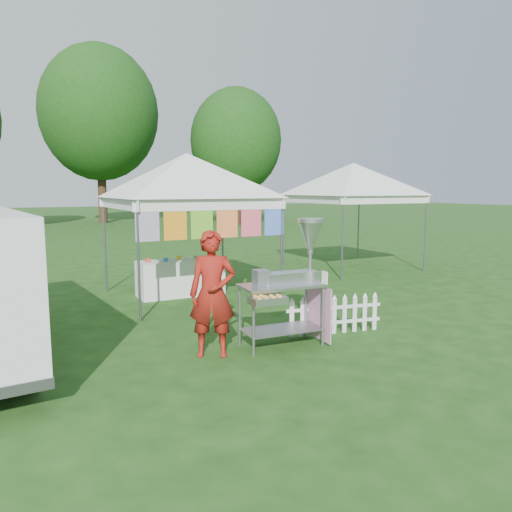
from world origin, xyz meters
TOP-DOWN VIEW (x-y plane):
  - ground at (0.00, 0.00)m, footprint 120.00×120.00m
  - canopy_main at (0.00, 3.49)m, footprint 4.24×4.24m
  - canopy_right at (5.50, 5.00)m, footprint 4.24×4.24m
  - tree_mid at (3.00, 28.00)m, footprint 7.60×7.60m
  - tree_right at (10.00, 22.00)m, footprint 5.60×5.60m
  - donut_cart at (0.23, -0.28)m, footprint 1.38×0.86m
  - vendor at (-1.01, -0.17)m, footprint 0.75×0.65m
  - picket_fence at (1.10, -0.10)m, footprint 1.60×0.33m
  - display_table at (-0.08, 3.78)m, footprint 1.80×0.70m

SIDE VIEW (x-z plane):
  - ground at x=0.00m, z-range 0.00..0.00m
  - picket_fence at x=1.10m, z-range 0.01..0.57m
  - display_table at x=-0.08m, z-range 0.00..0.76m
  - vendor at x=-1.01m, z-range 0.00..1.73m
  - donut_cart at x=0.23m, z-range 0.16..2.01m
  - canopy_main at x=0.00m, z-range 1.26..4.71m
  - canopy_right at x=5.50m, z-range 1.27..4.72m
  - tree_right at x=10.00m, z-range 0.97..9.39m
  - tree_mid at x=3.00m, z-range 1.38..12.90m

